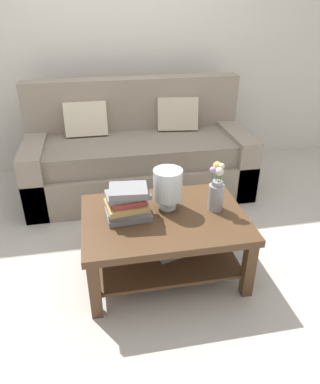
% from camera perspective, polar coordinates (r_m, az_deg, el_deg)
% --- Properties ---
extents(ground_plane, '(10.00, 10.00, 0.00)m').
position_cam_1_polar(ground_plane, '(2.97, -1.54, -7.37)').
color(ground_plane, '#B7B2A8').
extents(back_wall, '(6.40, 0.12, 2.70)m').
position_cam_1_polar(back_wall, '(4.06, -5.94, 22.97)').
color(back_wall, beige).
rests_on(back_wall, ground).
extents(couch, '(2.13, 0.90, 1.06)m').
position_cam_1_polar(couch, '(3.58, -3.49, 5.90)').
color(couch, gray).
rests_on(couch, ground).
extents(coffee_table, '(1.09, 0.78, 0.47)m').
position_cam_1_polar(coffee_table, '(2.47, 0.74, -6.37)').
color(coffee_table, '#4C331E').
rests_on(coffee_table, ground).
extents(book_stack_main, '(0.30, 0.25, 0.23)m').
position_cam_1_polar(book_stack_main, '(2.33, -5.17, -1.84)').
color(book_stack_main, slate).
rests_on(book_stack_main, coffee_table).
extents(glass_hurricane_vase, '(0.20, 0.20, 0.29)m').
position_cam_1_polar(glass_hurricane_vase, '(2.40, 1.26, 1.08)').
color(glass_hurricane_vase, silver).
rests_on(glass_hurricane_vase, coffee_table).
extents(flower_pitcher, '(0.11, 0.10, 0.35)m').
position_cam_1_polar(flower_pitcher, '(2.42, 8.98, 0.16)').
color(flower_pitcher, gray).
rests_on(flower_pitcher, coffee_table).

